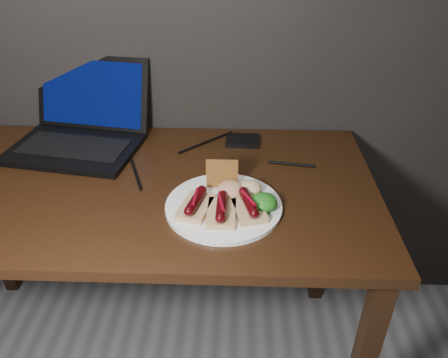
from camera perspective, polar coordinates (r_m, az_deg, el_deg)
desk at (r=1.31m, az=-12.12°, el=-3.74°), size 1.40×0.70×0.75m
laptop at (r=1.48m, az=-18.20°, el=6.33°), size 0.44×0.41×0.25m
hard_drive at (r=1.43m, az=2.42°, el=5.03°), size 0.11×0.08×0.02m
desk_cables at (r=1.37m, az=-10.85°, el=2.84°), size 1.09×0.36×0.01m
plate at (r=1.13m, az=-0.05°, el=-3.57°), size 0.36×0.36×0.01m
bread_sausage_left at (r=1.10m, az=-3.71°, el=-3.29°), size 0.10×0.13×0.04m
bread_sausage_center at (r=1.07m, az=-0.34°, el=-4.08°), size 0.07×0.12×0.04m
bread_sausage_right at (r=1.09m, az=3.21°, el=-3.52°), size 0.10×0.13×0.04m
crispbread at (r=1.16m, az=-0.26°, el=0.68°), size 0.08×0.01×0.08m
salad_greens at (r=1.10m, az=5.19°, el=-3.03°), size 0.07×0.07×0.04m
salsa_mound at (r=1.14m, az=0.89°, el=-1.38°), size 0.07×0.07×0.04m
coleslaw_mound at (r=1.15m, az=3.35°, el=-1.16°), size 0.06×0.06×0.04m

